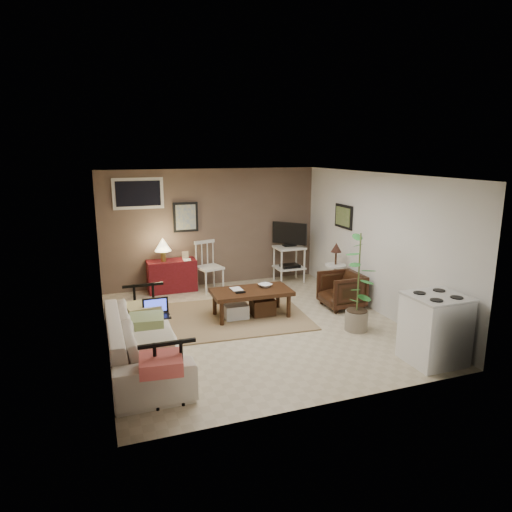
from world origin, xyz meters
name	(u,v)px	position (x,y,z in m)	size (l,w,h in m)	color
floor	(253,325)	(0.00, 0.00, 0.00)	(5.00, 5.00, 0.00)	#C1B293
art_back	(186,217)	(-0.55, 2.48, 1.45)	(0.50, 0.03, 0.60)	black
art_right	(344,216)	(2.23, 1.05, 1.52)	(0.03, 0.60, 0.45)	black
window	(138,193)	(-1.45, 2.48, 1.95)	(0.96, 0.03, 0.60)	silver
rug	(233,316)	(-0.19, 0.46, 0.01)	(2.40, 1.92, 0.02)	#927355
coffee_table	(251,301)	(0.09, 0.36, 0.28)	(1.35, 0.73, 0.50)	#3B1F10
sofa	(144,333)	(-1.80, -0.85, 0.45)	(2.33, 0.68, 0.91)	silver
sofa_pillows	(150,332)	(-1.74, -1.11, 0.56)	(0.45, 2.21, 0.16)	beige
sofa_end_rails	(154,336)	(-1.67, -0.85, 0.39)	(0.63, 2.32, 0.78)	black
laptop	(156,311)	(-1.58, -0.45, 0.59)	(0.36, 0.26, 0.24)	black
red_console	(171,273)	(-0.92, 2.27, 0.38)	(0.95, 0.42, 1.10)	maroon
spindle_chair	(209,268)	(-0.18, 2.09, 0.47)	(0.55, 0.55, 0.99)	silver
tv_stand	(289,251)	(1.58, 2.11, 0.68)	(0.60, 0.60, 1.28)	silver
side_table	(336,264)	(1.97, 0.84, 0.66)	(0.40, 0.40, 1.06)	silver
armchair	(342,288)	(1.79, 0.28, 0.35)	(0.68, 0.63, 0.70)	black
potted_plant	(359,279)	(1.46, -0.75, 0.84)	(0.39, 0.39, 1.57)	gray
stove	(435,329)	(1.83, -2.04, 0.46)	(0.72, 0.67, 0.94)	white
bowl	(265,281)	(0.39, 0.44, 0.58)	(0.22, 0.05, 0.22)	#3B1F10
book_table	(231,284)	(-0.21, 0.45, 0.59)	(0.17, 0.02, 0.24)	#3B1F10
book_console	(183,256)	(-0.69, 2.17, 0.73)	(0.15, 0.02, 0.20)	#3B1F10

